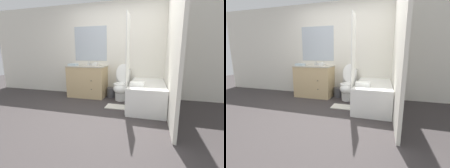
{
  "view_description": "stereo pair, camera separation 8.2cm",
  "coord_description": "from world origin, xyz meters",
  "views": [
    {
      "loc": [
        0.94,
        -2.41,
        1.18
      ],
      "look_at": [
        0.11,
        0.73,
        0.51
      ],
      "focal_mm": 24.0,
      "sensor_mm": 36.0,
      "label": 1
    },
    {
      "loc": [
        1.02,
        -2.38,
        1.18
      ],
      "look_at": [
        0.11,
        0.73,
        0.51
      ],
      "focal_mm": 24.0,
      "sensor_mm": 36.0,
      "label": 2
    }
  ],
  "objects": [
    {
      "name": "hand_towel_folded",
      "position": [
        -1.1,
        1.22,
        0.88
      ],
      "size": [
        0.24,
        0.16,
        0.05
      ],
      "color": "silver",
      "rests_on": "vanity_cabinet"
    },
    {
      "name": "wall_back",
      "position": [
        -0.01,
        1.64,
        1.25
      ],
      "size": [
        8.0,
        0.06,
        2.5
      ],
      "color": "white",
      "rests_on": "ground_plane"
    },
    {
      "name": "bath_towel_folded",
      "position": [
        0.68,
        0.55,
        0.58
      ],
      "size": [
        0.28,
        0.19,
        0.08
      ],
      "color": "white",
      "rests_on": "bathtub"
    },
    {
      "name": "sink_faucet",
      "position": [
        -0.75,
        1.52,
        0.89
      ],
      "size": [
        0.14,
        0.12,
        0.12
      ],
      "color": "silver",
      "rests_on": "vanity_cabinet"
    },
    {
      "name": "tissue_box",
      "position": [
        -0.53,
        1.39,
        0.89
      ],
      "size": [
        0.12,
        0.15,
        0.1
      ],
      "color": "white",
      "rests_on": "vanity_cabinet"
    },
    {
      "name": "toilet",
      "position": [
        0.22,
        1.25,
        0.36
      ],
      "size": [
        0.37,
        0.7,
        0.91
      ],
      "color": "white",
      "rests_on": "ground_plane"
    },
    {
      "name": "bath_mat",
      "position": [
        0.27,
        0.69,
        0.01
      ],
      "size": [
        0.57,
        0.3,
        0.02
      ],
      "color": "silver",
      "rests_on": "ground_plane"
    },
    {
      "name": "bathtub",
      "position": [
        0.87,
        0.92,
        0.27
      ],
      "size": [
        0.75,
        1.4,
        0.54
      ],
      "color": "white",
      "rests_on": "ground_plane"
    },
    {
      "name": "ground_plane",
      "position": [
        0.0,
        0.0,
        0.0
      ],
      "size": [
        14.0,
        14.0,
        0.0
      ],
      "primitive_type": "plane",
      "color": "#383333"
    },
    {
      "name": "wastebasket",
      "position": [
        -0.11,
        1.44,
        0.13
      ],
      "size": [
        0.23,
        0.23,
        0.25
      ],
      "color": "#4C4C51",
      "rests_on": "ground_plane"
    },
    {
      "name": "vanity_cabinet",
      "position": [
        -0.75,
        1.34,
        0.43
      ],
      "size": [
        1.02,
        0.59,
        0.85
      ],
      "color": "tan",
      "rests_on": "ground_plane"
    },
    {
      "name": "wall_right",
      "position": [
        1.28,
        0.81,
        1.25
      ],
      "size": [
        0.05,
        2.62,
        2.5
      ],
      "color": "white",
      "rests_on": "ground_plane"
    },
    {
      "name": "shower_curtain",
      "position": [
        0.49,
        0.47,
        0.95
      ],
      "size": [
        0.02,
        0.36,
        1.9
      ],
      "color": "white",
      "rests_on": "ground_plane"
    }
  ]
}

